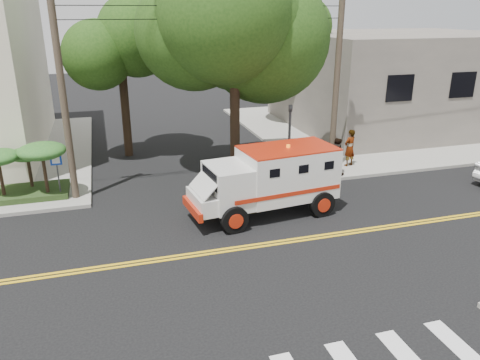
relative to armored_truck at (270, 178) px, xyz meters
name	(u,v)px	position (x,y,z in m)	size (l,w,h in m)	color
ground	(246,247)	(-1.73, -2.43, -1.49)	(100.00, 100.00, 0.00)	black
sidewalk_ne	(377,127)	(11.77, 11.07, -1.41)	(17.00, 17.00, 0.15)	gray
building_right	(397,79)	(13.27, 11.57, 1.66)	(14.00, 12.00, 6.00)	#635D55
utility_pole_left	(63,93)	(-7.33, 3.57, 3.01)	(0.28, 0.28, 9.00)	#382D23
utility_pole_right	(337,80)	(4.57, 3.77, 3.01)	(0.28, 0.28, 9.00)	#382D23
tree_main	(247,19)	(0.20, 3.78, 5.71)	(6.08, 5.70, 9.85)	black
tree_left	(127,48)	(-4.41, 9.36, 4.24)	(4.48, 4.20, 7.70)	black
tree_right	(304,33)	(7.11, 13.34, 4.61)	(4.80, 4.50, 8.20)	black
traffic_signal	(289,135)	(2.07, 3.17, 0.74)	(0.15, 0.18, 3.60)	#3F3F42
accessibility_sign	(57,170)	(-7.93, 3.74, -0.12)	(0.45, 0.10, 2.02)	#3F3F42
palm_planter	(25,163)	(-9.17, 4.20, 0.16)	(3.52, 2.63, 2.36)	#1E3314
armored_truck	(270,178)	(0.00, 0.00, 0.00)	(5.94, 2.85, 2.62)	silver
pedestrian_a	(350,148)	(5.72, 4.09, -0.41)	(0.68, 0.44, 1.85)	gray
pedestrian_b	(336,156)	(4.45, 3.07, -0.45)	(0.86, 0.67, 1.78)	gray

